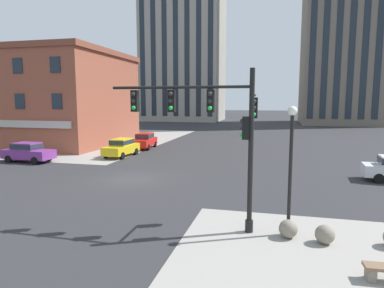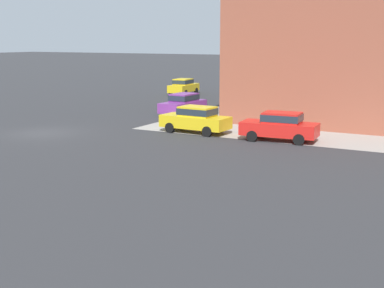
% 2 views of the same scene
% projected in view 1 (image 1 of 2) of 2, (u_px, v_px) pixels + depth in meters
% --- Properties ---
extents(ground_plane, '(320.00, 320.00, 0.00)m').
position_uv_depth(ground_plane, '(131.00, 179.00, 22.88)').
color(ground_plane, '#2D2D30').
extents(sidewalk_far_corner, '(32.00, 32.00, 0.02)m').
position_uv_depth(sidewalk_far_corner, '(57.00, 139.00, 46.87)').
color(sidewalk_far_corner, gray).
rests_on(sidewalk_far_corner, ground).
extents(traffic_signal_main, '(5.98, 2.09, 6.53)m').
position_uv_depth(traffic_signal_main, '(219.00, 126.00, 13.62)').
color(traffic_signal_main, black).
rests_on(traffic_signal_main, ground).
extents(bollard_sphere_curb_a, '(0.72, 0.72, 0.72)m').
position_uv_depth(bollard_sphere_curb_a, '(288.00, 229.00, 13.08)').
color(bollard_sphere_curb_a, gray).
rests_on(bollard_sphere_curb_a, ground).
extents(bollard_sphere_curb_b, '(0.72, 0.72, 0.72)m').
position_uv_depth(bollard_sphere_curb_b, '(325.00, 234.00, 12.53)').
color(bollard_sphere_curb_b, gray).
rests_on(bollard_sphere_curb_b, ground).
extents(street_lamp_corner_near, '(0.36, 0.36, 5.09)m').
position_uv_depth(street_lamp_corner_near, '(291.00, 155.00, 13.05)').
color(street_lamp_corner_near, black).
rests_on(street_lamp_corner_near, ground).
extents(car_main_northbound_near, '(2.08, 4.49, 1.68)m').
position_uv_depth(car_main_northbound_near, '(121.00, 147.00, 31.98)').
color(car_main_northbound_near, gold).
rests_on(car_main_northbound_near, ground).
extents(car_main_southbound_near, '(2.15, 4.52, 1.68)m').
position_uv_depth(car_main_southbound_near, '(145.00, 140.00, 37.35)').
color(car_main_southbound_near, red).
rests_on(car_main_southbound_near, ground).
extents(car_main_southbound_far, '(4.50, 2.09, 1.68)m').
position_uv_depth(car_main_southbound_far, '(28.00, 151.00, 29.10)').
color(car_main_southbound_far, '#7A3389').
rests_on(car_main_southbound_far, ground).
extents(storefront_block_near_corner, '(25.81, 15.45, 10.99)m').
position_uv_depth(storefront_block_near_corner, '(21.00, 99.00, 42.23)').
color(storefront_block_near_corner, brown).
rests_on(storefront_block_near_corner, ground).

